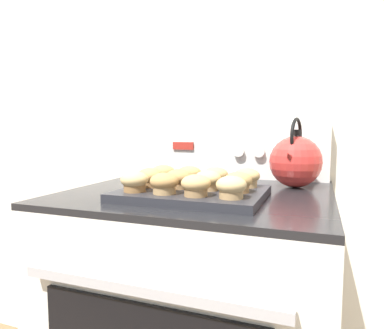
# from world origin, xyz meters

# --- Properties ---
(wall_back) EXTENTS (8.00, 0.05, 2.40)m
(wall_back) POSITION_xyz_m (0.00, 0.73, 1.20)
(wall_back) COLOR silver
(wall_back) RESTS_ON ground_plane
(stove_range) EXTENTS (0.77, 0.72, 0.89)m
(stove_range) POSITION_xyz_m (0.00, 0.36, 0.44)
(stove_range) COLOR white
(stove_range) RESTS_ON ground_plane
(control_panel) EXTENTS (0.75, 0.07, 0.21)m
(control_panel) POSITION_xyz_m (0.00, 0.68, 0.99)
(control_panel) COLOR white
(control_panel) RESTS_ON stove_range
(muffin_pan) EXTENTS (0.38, 0.30, 0.02)m
(muffin_pan) POSITION_xyz_m (0.02, 0.25, 0.90)
(muffin_pan) COLOR #28282D
(muffin_pan) RESTS_ON stove_range
(muffin_r0_c0) EXTENTS (0.07, 0.07, 0.05)m
(muffin_r0_c0) POSITION_xyz_m (-0.11, 0.17, 0.93)
(muffin_r0_c0) COLOR olive
(muffin_r0_c0) RESTS_ON muffin_pan
(muffin_r0_c1) EXTENTS (0.07, 0.07, 0.05)m
(muffin_r0_c1) POSITION_xyz_m (-0.03, 0.16, 0.93)
(muffin_r0_c1) COLOR tan
(muffin_r0_c1) RESTS_ON muffin_pan
(muffin_r0_c2) EXTENTS (0.07, 0.07, 0.05)m
(muffin_r0_c2) POSITION_xyz_m (0.06, 0.16, 0.93)
(muffin_r0_c2) COLOR #A37A4C
(muffin_r0_c2) RESTS_ON muffin_pan
(muffin_r0_c3) EXTENTS (0.07, 0.07, 0.05)m
(muffin_r0_c3) POSITION_xyz_m (0.14, 0.17, 0.93)
(muffin_r0_c3) COLOR tan
(muffin_r0_c3) RESTS_ON muffin_pan
(muffin_r1_c0) EXTENTS (0.07, 0.07, 0.05)m
(muffin_r1_c0) POSITION_xyz_m (-0.11, 0.25, 0.93)
(muffin_r1_c0) COLOR olive
(muffin_r1_c0) RESTS_ON muffin_pan
(muffin_r1_c1) EXTENTS (0.07, 0.07, 0.05)m
(muffin_r1_c1) POSITION_xyz_m (-0.02, 0.25, 0.93)
(muffin_r1_c1) COLOR #A37A4C
(muffin_r1_c1) RESTS_ON muffin_pan
(muffin_r1_c2) EXTENTS (0.07, 0.07, 0.05)m
(muffin_r1_c2) POSITION_xyz_m (0.06, 0.25, 0.93)
(muffin_r1_c2) COLOR tan
(muffin_r1_c2) RESTS_ON muffin_pan
(muffin_r1_c3) EXTENTS (0.07, 0.07, 0.05)m
(muffin_r1_c3) POSITION_xyz_m (0.14, 0.25, 0.93)
(muffin_r1_c3) COLOR olive
(muffin_r1_c3) RESTS_ON muffin_pan
(muffin_r2_c0) EXTENTS (0.07, 0.07, 0.05)m
(muffin_r2_c0) POSITION_xyz_m (-0.11, 0.34, 0.93)
(muffin_r2_c0) COLOR tan
(muffin_r2_c0) RESTS_ON muffin_pan
(muffin_r2_c1) EXTENTS (0.07, 0.07, 0.05)m
(muffin_r2_c1) POSITION_xyz_m (-0.03, 0.34, 0.93)
(muffin_r2_c1) COLOR tan
(muffin_r2_c1) RESTS_ON muffin_pan
(muffin_r2_c2) EXTENTS (0.07, 0.07, 0.05)m
(muffin_r2_c2) POSITION_xyz_m (0.06, 0.33, 0.93)
(muffin_r2_c2) COLOR #A37A4C
(muffin_r2_c2) RESTS_ON muffin_pan
(muffin_r2_c3) EXTENTS (0.07, 0.07, 0.05)m
(muffin_r2_c3) POSITION_xyz_m (0.15, 0.34, 0.93)
(muffin_r2_c3) COLOR tan
(muffin_r2_c3) RESTS_ON muffin_pan
(tea_kettle) EXTENTS (0.16, 0.19, 0.22)m
(tea_kettle) POSITION_xyz_m (0.27, 0.52, 0.97)
(tea_kettle) COLOR red
(tea_kettle) RESTS_ON stove_range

